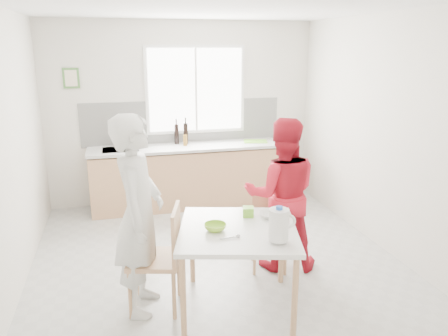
{
  "coord_description": "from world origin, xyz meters",
  "views": [
    {
      "loc": [
        -1.01,
        -4.25,
        2.33
      ],
      "look_at": [
        0.12,
        0.2,
        1.04
      ],
      "focal_mm": 35.0,
      "sensor_mm": 36.0,
      "label": 1
    }
  ],
  "objects_px": {
    "dining_table": "(238,237)",
    "bowl_green": "(215,227)",
    "wine_bottle_b": "(177,134)",
    "person_red": "(281,195)",
    "person_white": "(139,216)",
    "chair_left": "(162,254)",
    "chair_far": "(269,227)",
    "wine_bottle_a": "(186,133)",
    "milk_jug": "(279,224)",
    "bowl_white": "(270,215)"
  },
  "relations": [
    {
      "from": "person_red",
      "to": "person_white",
      "type": "bearing_deg",
      "value": 31.14
    },
    {
      "from": "chair_far",
      "to": "bowl_green",
      "type": "height_order",
      "value": "bowl_green"
    },
    {
      "from": "chair_far",
      "to": "wine_bottle_b",
      "type": "relative_size",
      "value": 2.71
    },
    {
      "from": "chair_left",
      "to": "bowl_white",
      "type": "height_order",
      "value": "chair_left"
    },
    {
      "from": "bowl_white",
      "to": "milk_jug",
      "type": "distance_m",
      "value": 0.55
    },
    {
      "from": "dining_table",
      "to": "bowl_green",
      "type": "relative_size",
      "value": 6.5
    },
    {
      "from": "bowl_white",
      "to": "milk_jug",
      "type": "height_order",
      "value": "milk_jug"
    },
    {
      "from": "milk_jug",
      "to": "wine_bottle_b",
      "type": "height_order",
      "value": "wine_bottle_b"
    },
    {
      "from": "bowl_green",
      "to": "person_white",
      "type": "bearing_deg",
      "value": 160.82
    },
    {
      "from": "chair_left",
      "to": "wine_bottle_b",
      "type": "height_order",
      "value": "wine_bottle_b"
    },
    {
      "from": "chair_far",
      "to": "wine_bottle_b",
      "type": "xyz_separation_m",
      "value": [
        -0.65,
        2.26,
        0.62
      ]
    },
    {
      "from": "chair_left",
      "to": "bowl_white",
      "type": "relative_size",
      "value": 5.0
    },
    {
      "from": "wine_bottle_b",
      "to": "dining_table",
      "type": "bearing_deg",
      "value": -87.96
    },
    {
      "from": "dining_table",
      "to": "chair_left",
      "type": "relative_size",
      "value": 1.29
    },
    {
      "from": "chair_far",
      "to": "wine_bottle_b",
      "type": "distance_m",
      "value": 2.43
    },
    {
      "from": "person_white",
      "to": "milk_jug",
      "type": "xyz_separation_m",
      "value": [
        1.08,
        -0.58,
        0.04
      ]
    },
    {
      "from": "wine_bottle_a",
      "to": "person_red",
      "type": "bearing_deg",
      "value": -74.12
    },
    {
      "from": "chair_left",
      "to": "chair_far",
      "type": "height_order",
      "value": "chair_left"
    },
    {
      "from": "dining_table",
      "to": "chair_far",
      "type": "distance_m",
      "value": 0.92
    },
    {
      "from": "person_red",
      "to": "bowl_green",
      "type": "height_order",
      "value": "person_red"
    },
    {
      "from": "wine_bottle_b",
      "to": "chair_far",
      "type": "bearing_deg",
      "value": -73.89
    },
    {
      "from": "dining_table",
      "to": "chair_far",
      "type": "xyz_separation_m",
      "value": [
        0.55,
        0.69,
        -0.26
      ]
    },
    {
      "from": "person_red",
      "to": "bowl_green",
      "type": "bearing_deg",
      "value": 51.98
    },
    {
      "from": "dining_table",
      "to": "person_red",
      "type": "relative_size",
      "value": 0.76
    },
    {
      "from": "person_white",
      "to": "dining_table",
      "type": "bearing_deg",
      "value": -90.0
    },
    {
      "from": "person_white",
      "to": "person_red",
      "type": "distance_m",
      "value": 1.57
    },
    {
      "from": "person_red",
      "to": "wine_bottle_b",
      "type": "distance_m",
      "value": 2.43
    },
    {
      "from": "person_red",
      "to": "wine_bottle_a",
      "type": "distance_m",
      "value": 2.35
    },
    {
      "from": "person_white",
      "to": "wine_bottle_b",
      "type": "height_order",
      "value": "person_white"
    },
    {
      "from": "dining_table",
      "to": "wine_bottle_a",
      "type": "relative_size",
      "value": 3.91
    },
    {
      "from": "person_red",
      "to": "milk_jug",
      "type": "height_order",
      "value": "person_red"
    },
    {
      "from": "chair_left",
      "to": "chair_far",
      "type": "relative_size",
      "value": 1.19
    },
    {
      "from": "person_red",
      "to": "chair_far",
      "type": "bearing_deg",
      "value": -0.43
    },
    {
      "from": "person_red",
      "to": "wine_bottle_a",
      "type": "bearing_deg",
      "value": -59.21
    },
    {
      "from": "dining_table",
      "to": "milk_jug",
      "type": "distance_m",
      "value": 0.49
    },
    {
      "from": "chair_far",
      "to": "person_white",
      "type": "relative_size",
      "value": 0.45
    },
    {
      "from": "chair_left",
      "to": "bowl_green",
      "type": "bearing_deg",
      "value": 84.01
    },
    {
      "from": "chair_left",
      "to": "milk_jug",
      "type": "relative_size",
      "value": 3.35
    },
    {
      "from": "dining_table",
      "to": "wine_bottle_b",
      "type": "distance_m",
      "value": 2.98
    },
    {
      "from": "dining_table",
      "to": "person_red",
      "type": "xyz_separation_m",
      "value": [
        0.67,
        0.66,
        0.11
      ]
    },
    {
      "from": "dining_table",
      "to": "bowl_green",
      "type": "xyz_separation_m",
      "value": [
        -0.21,
        0.0,
        0.11
      ]
    },
    {
      "from": "chair_far",
      "to": "person_red",
      "type": "xyz_separation_m",
      "value": [
        0.12,
        -0.03,
        0.37
      ]
    },
    {
      "from": "dining_table",
      "to": "milk_jug",
      "type": "xyz_separation_m",
      "value": [
        0.24,
        -0.35,
        0.24
      ]
    },
    {
      "from": "chair_left",
      "to": "person_white",
      "type": "xyz_separation_m",
      "value": [
        -0.19,
        0.05,
        0.37
      ]
    },
    {
      "from": "chair_far",
      "to": "person_red",
      "type": "distance_m",
      "value": 0.39
    },
    {
      "from": "dining_table",
      "to": "person_white",
      "type": "distance_m",
      "value": 0.89
    },
    {
      "from": "bowl_white",
      "to": "wine_bottle_a",
      "type": "bearing_deg",
      "value": 96.82
    },
    {
      "from": "wine_bottle_b",
      "to": "bowl_green",
      "type": "bearing_deg",
      "value": -91.96
    },
    {
      "from": "chair_left",
      "to": "wine_bottle_b",
      "type": "relative_size",
      "value": 3.23
    },
    {
      "from": "chair_left",
      "to": "wine_bottle_b",
      "type": "bearing_deg",
      "value": -176.27
    }
  ]
}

